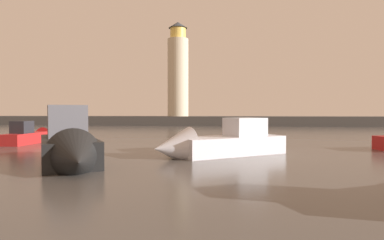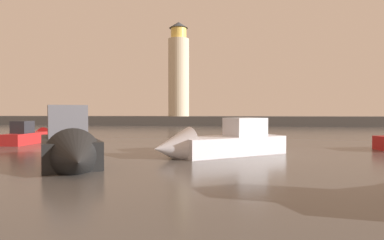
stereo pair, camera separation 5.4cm
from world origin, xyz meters
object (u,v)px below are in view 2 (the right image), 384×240
object	(u,v)px
lighthouse	(179,72)
motorboat_1	(70,147)
motorboat_0	(33,136)
motorboat_4	(214,144)
mooring_buoy	(78,134)

from	to	relation	value
lighthouse	motorboat_1	bearing A→B (deg)	-87.63
motorboat_0	motorboat_4	world-z (taller)	motorboat_4
motorboat_0	motorboat_4	distance (m)	17.15
motorboat_1	mooring_buoy	world-z (taller)	motorboat_1
motorboat_4	mooring_buoy	xyz separation A→B (m)	(-13.25, 9.53, -0.21)
motorboat_1	mooring_buoy	size ratio (longest dim) A/B	8.06
lighthouse	motorboat_1	size ratio (longest dim) A/B	2.15
mooring_buoy	motorboat_1	bearing A→B (deg)	-65.45
motorboat_0	motorboat_1	world-z (taller)	motorboat_1
lighthouse	mooring_buoy	bearing A→B (deg)	-97.81
mooring_buoy	lighthouse	bearing A→B (deg)	82.19
motorboat_1	motorboat_4	distance (m)	8.19
lighthouse	motorboat_4	world-z (taller)	lighthouse
lighthouse	motorboat_1	distance (m)	47.65
motorboat_0	motorboat_4	bearing A→B (deg)	-22.39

